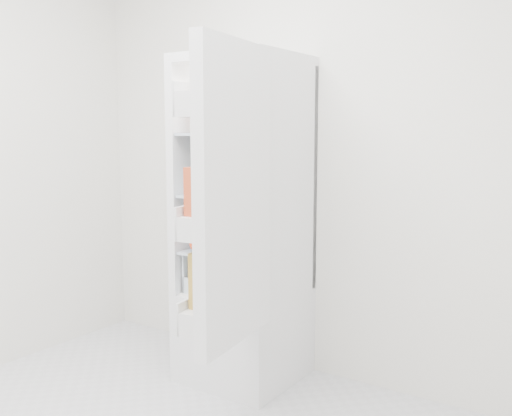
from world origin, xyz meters
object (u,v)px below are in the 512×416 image
Objects in this scene: red_cabbage at (255,230)px; mushroom_bowl at (230,236)px; refrigerator at (248,261)px; fridge_door at (229,202)px.

mushroom_bowl is at bearing 177.38° from red_cabbage.
refrigerator is 0.21m from mushroom_bowl.
mushroom_bowl is 0.12× the size of fridge_door.
red_cabbage is (0.02, 0.04, 0.18)m from refrigerator.
mushroom_bowl is (-0.17, 0.05, 0.12)m from refrigerator.
fridge_door reaches higher than red_cabbage.
mushroom_bowl is 0.91m from fridge_door.
fridge_door is (0.51, -0.69, 0.31)m from mushroom_bowl.
red_cabbage is 0.14× the size of fridge_door.
fridge_door is at bearing -53.47° from mushroom_bowl.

